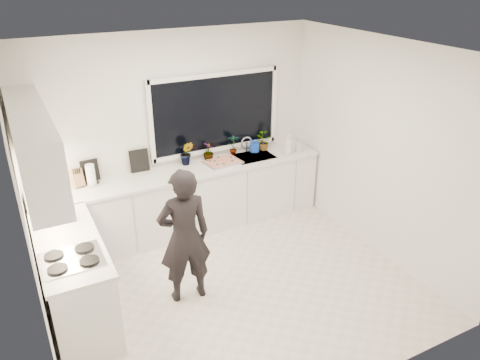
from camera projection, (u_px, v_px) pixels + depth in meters
floor at (234, 287)px, 5.47m from camera, size 4.00×3.50×0.02m
wall_back at (174, 133)px, 6.30m from camera, size 4.00×0.02×2.70m
wall_left at (26, 229)px, 4.05m from camera, size 0.02×3.50×2.70m
wall_right at (379, 150)px, 5.73m from camera, size 0.02×3.50×2.70m
ceiling at (232, 50)px, 4.31m from camera, size 4.00×3.50×0.02m
window at (215, 113)px, 6.44m from camera, size 1.80×0.02×1.00m
base_cabinets_back at (186, 202)px, 6.44m from camera, size 3.92×0.58×0.88m
base_cabinets_left at (75, 281)px, 4.86m from camera, size 0.58×1.60×0.88m
countertop_back at (185, 172)px, 6.24m from camera, size 3.94×0.62×0.04m
countertop_left at (68, 243)px, 4.67m from camera, size 0.62×1.60×0.04m
upper_cabinets at (34, 145)px, 4.49m from camera, size 0.34×2.10×0.70m
sink at (253, 159)px, 6.70m from camera, size 0.58×0.42×0.14m
faucet at (247, 145)px, 6.79m from camera, size 0.03×0.03×0.22m
stovetop at (72, 259)px, 4.36m from camera, size 0.56×0.48×0.03m
person at (184, 237)px, 4.99m from camera, size 0.61×0.43×1.57m
pizza_tray at (222, 162)px, 6.44m from camera, size 0.53×0.41×0.03m
pizza at (222, 161)px, 6.43m from camera, size 0.48×0.37×0.01m
watering_can at (255, 147)px, 6.82m from camera, size 0.18×0.18×0.13m
paper_towel_roll at (91, 176)px, 5.77m from camera, size 0.12×0.12×0.26m
knife_block at (77, 178)px, 5.74m from camera, size 0.15×0.13×0.22m
utensil_crock at (69, 213)px, 5.03m from camera, size 0.17×0.17×0.16m
picture_frame_large at (90, 170)px, 5.88m from camera, size 0.22×0.04×0.28m
picture_frame_small at (139, 161)px, 6.14m from camera, size 0.25×0.04×0.30m
herb_plants at (228, 147)px, 6.61m from camera, size 1.46×0.30×0.34m
soap_bottles at (292, 144)px, 6.73m from camera, size 0.33×0.16×0.30m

